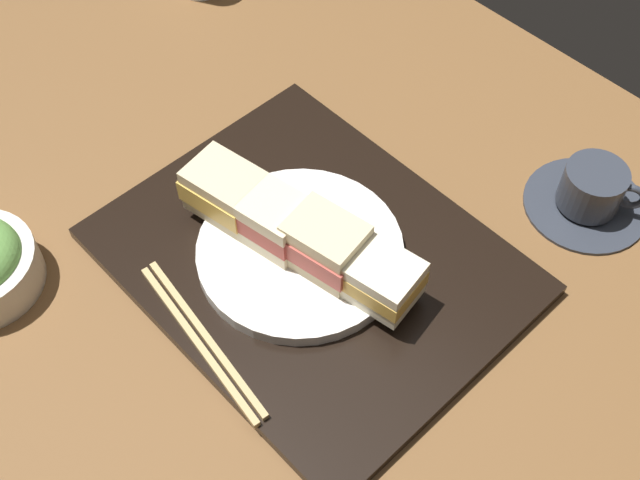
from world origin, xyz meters
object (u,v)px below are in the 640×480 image
(coffee_cup, at_px, (591,193))
(sandwich_plate, at_px, (300,252))
(sandwich_inner_near, at_px, (274,217))
(sandwich_farmost, at_px, (379,278))
(sandwich_inner_far, at_px, (325,245))
(chopsticks_pair, at_px, (200,338))
(sandwich_nearmost, at_px, (225,190))

(coffee_cup, bearing_deg, sandwich_plate, -119.63)
(sandwich_inner_near, bearing_deg, sandwich_farmost, 12.26)
(sandwich_inner_near, distance_m, sandwich_inner_far, 0.07)
(chopsticks_pair, bearing_deg, sandwich_inner_far, 80.36)
(sandwich_nearmost, distance_m, sandwich_inner_far, 0.13)
(sandwich_plate, height_order, chopsticks_pair, sandwich_plate)
(chopsticks_pair, bearing_deg, sandwich_farmost, 61.37)
(sandwich_inner_far, height_order, sandwich_farmost, sandwich_inner_far)
(sandwich_inner_near, height_order, chopsticks_pair, sandwich_inner_near)
(coffee_cup, bearing_deg, sandwich_farmost, -104.63)
(sandwich_nearmost, height_order, chopsticks_pair, sandwich_nearmost)
(sandwich_plate, height_order, sandwich_inner_far, sandwich_inner_far)
(sandwich_nearmost, distance_m, coffee_cup, 0.41)
(sandwich_inner_near, distance_m, sandwich_farmost, 0.13)
(sandwich_farmost, bearing_deg, coffee_cup, 75.37)
(chopsticks_pair, bearing_deg, sandwich_nearmost, 129.97)
(sandwich_plate, xyz_separation_m, chopsticks_pair, (0.01, -0.14, -0.00))
(sandwich_plate, distance_m, sandwich_inner_near, 0.05)
(sandwich_plate, relative_size, sandwich_inner_near, 2.57)
(sandwich_inner_near, relative_size, chopsticks_pair, 0.40)
(sandwich_farmost, relative_size, coffee_cup, 0.62)
(coffee_cup, bearing_deg, sandwich_inner_far, -115.23)
(sandwich_nearmost, bearing_deg, sandwich_farmost, 12.26)
(sandwich_plate, xyz_separation_m, sandwich_farmost, (0.10, 0.02, 0.03))
(sandwich_nearmost, height_order, sandwich_inner_near, same)
(sandwich_inner_near, relative_size, coffee_cup, 0.61)
(sandwich_inner_far, distance_m, sandwich_farmost, 0.07)
(sandwich_farmost, bearing_deg, chopsticks_pair, -118.63)
(sandwich_farmost, relative_size, chopsticks_pair, 0.40)
(sandwich_nearmost, relative_size, chopsticks_pair, 0.42)
(sandwich_plate, relative_size, chopsticks_pair, 1.02)
(chopsticks_pair, bearing_deg, sandwich_inner_near, 105.79)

